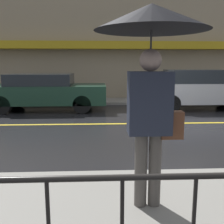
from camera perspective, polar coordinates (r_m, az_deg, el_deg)
ground_plane at (r=7.92m, az=13.40°, el=-2.40°), size 80.00×80.00×0.00m
sidewalk_far at (r=12.26m, az=7.58°, el=2.43°), size 28.00×1.76×0.10m
lane_marking at (r=7.91m, az=13.40°, el=-2.37°), size 25.20×0.12×0.01m
building_storefront at (r=13.19m, az=7.08°, el=15.28°), size 28.00×0.85×5.79m
pedestrian at (r=2.82m, az=8.56°, el=14.14°), size 1.18×1.18×2.20m
car_dark_green at (r=10.23m, az=-14.33°, el=4.42°), size 4.48×1.84×1.37m
car_silver at (r=10.74m, az=18.52°, el=4.77°), size 4.30×1.74×1.51m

